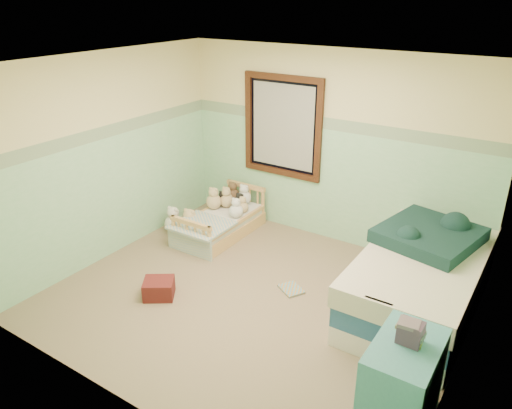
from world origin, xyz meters
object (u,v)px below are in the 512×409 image
Objects in this scene: red_pillow at (159,288)px; plush_floor_tan at (190,227)px; plush_floor_cream at (174,224)px; twin_bed_frame at (418,299)px; floor_book at (291,289)px; toddler_bed_frame at (221,229)px; dresser at (402,384)px.

plush_floor_tan is at bearing 116.75° from red_pillow.
plush_floor_tan is at bearing 9.23° from plush_floor_cream.
red_pillow is (-2.45, -1.35, -0.01)m from twin_bed_frame.
floor_book is (2.09, -0.37, -0.12)m from plush_floor_cream.
plush_floor_cream is 0.12× the size of twin_bed_frame.
plush_floor_cream is (-0.59, -0.30, 0.05)m from toddler_bed_frame.
floor_book is at bearing 144.33° from dresser.
toddler_bed_frame is 2.79m from twin_bed_frame.
twin_bed_frame is at bearing 100.99° from dresser.
red_pillow is (0.33, -1.58, 0.02)m from toddler_bed_frame.
dresser reaches higher than floor_book.
plush_floor_tan is 3.77m from dresser.
dresser is 2.00m from floor_book.
toddler_bed_frame is 1.75× the size of dresser.
plush_floor_cream is at bearing -170.77° from plush_floor_tan.
twin_bed_frame is 6.61× the size of red_pillow.
plush_floor_cream is 3.38m from twin_bed_frame.
plush_floor_tan reaches higher than plush_floor_cream.
plush_floor_cream is 0.93× the size of floor_book.
dresser is 2.68× the size of floor_book.
plush_floor_tan reaches higher than twin_bed_frame.
toddler_bed_frame is 4.87× the size of plush_floor_tan.
twin_bed_frame is 1.36m from floor_book.
floor_book is at bearing 37.83° from red_pillow.
toddler_bed_frame is at bearing 101.94° from red_pillow.
plush_floor_tan is at bearing -162.46° from floor_book.
red_pillow is (0.93, -1.28, -0.03)m from plush_floor_cream.
twin_bed_frame reaches higher than floor_book.
toddler_bed_frame reaches higher than floor_book.
floor_book is (1.50, -0.68, -0.07)m from toddler_bed_frame.
toddler_bed_frame is at bearing 26.94° from plush_floor_cream.
plush_floor_tan is 0.82× the size of red_pillow.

